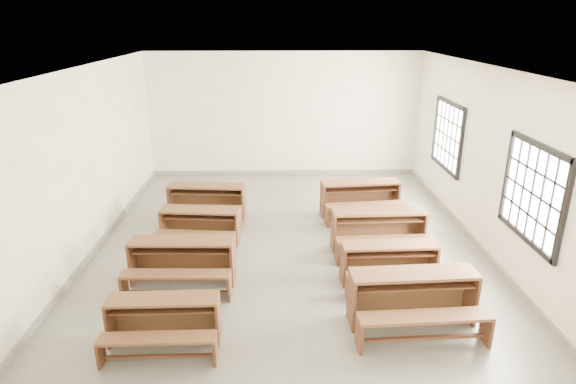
{
  "coord_description": "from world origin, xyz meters",
  "views": [
    {
      "loc": [
        -0.2,
        -8.16,
        3.94
      ],
      "look_at": [
        0.0,
        0.0,
        1.0
      ],
      "focal_mm": 30.0,
      "sensor_mm": 36.0,
      "label": 1
    }
  ],
  "objects_px": {
    "desk_set_3": "(206,199)",
    "desk_set_6": "(379,227)",
    "desk_set_0": "(163,318)",
    "desk_set_1": "(182,259)",
    "desk_set_5": "(390,261)",
    "desk_set_7": "(360,196)",
    "desk_set_4": "(413,295)",
    "desk_set_2": "(200,224)"
  },
  "relations": [
    {
      "from": "desk_set_3",
      "to": "desk_set_6",
      "type": "bearing_deg",
      "value": -20.67
    },
    {
      "from": "desk_set_0",
      "to": "desk_set_6",
      "type": "distance_m",
      "value": 4.17
    },
    {
      "from": "desk_set_1",
      "to": "desk_set_6",
      "type": "height_order",
      "value": "desk_set_6"
    },
    {
      "from": "desk_set_3",
      "to": "desk_set_5",
      "type": "distance_m",
      "value": 4.23
    },
    {
      "from": "desk_set_5",
      "to": "desk_set_7",
      "type": "xyz_separation_m",
      "value": [
        0.01,
        2.82,
        0.04
      ]
    },
    {
      "from": "desk_set_5",
      "to": "desk_set_4",
      "type": "bearing_deg",
      "value": -87.77
    },
    {
      "from": "desk_set_3",
      "to": "desk_set_4",
      "type": "relative_size",
      "value": 0.95
    },
    {
      "from": "desk_set_0",
      "to": "desk_set_4",
      "type": "distance_m",
      "value": 3.3
    },
    {
      "from": "desk_set_2",
      "to": "desk_set_4",
      "type": "relative_size",
      "value": 0.87
    },
    {
      "from": "desk_set_2",
      "to": "desk_set_3",
      "type": "bearing_deg",
      "value": 97.29
    },
    {
      "from": "desk_set_2",
      "to": "desk_set_4",
      "type": "xyz_separation_m",
      "value": [
        3.26,
        -2.62,
        0.07
      ]
    },
    {
      "from": "desk_set_3",
      "to": "desk_set_2",
      "type": "bearing_deg",
      "value": -83.46
    },
    {
      "from": "desk_set_5",
      "to": "desk_set_2",
      "type": "bearing_deg",
      "value": 152.16
    },
    {
      "from": "desk_set_1",
      "to": "desk_set_4",
      "type": "distance_m",
      "value": 3.51
    },
    {
      "from": "desk_set_4",
      "to": "desk_set_5",
      "type": "relative_size",
      "value": 1.16
    },
    {
      "from": "desk_set_0",
      "to": "desk_set_1",
      "type": "xyz_separation_m",
      "value": [
        -0.04,
        1.49,
        0.05
      ]
    },
    {
      "from": "desk_set_0",
      "to": "desk_set_5",
      "type": "relative_size",
      "value": 0.94
    },
    {
      "from": "desk_set_0",
      "to": "desk_set_6",
      "type": "bearing_deg",
      "value": 37.47
    },
    {
      "from": "desk_set_0",
      "to": "desk_set_2",
      "type": "xyz_separation_m",
      "value": [
        0.02,
        2.95,
        0.01
      ]
    },
    {
      "from": "desk_set_0",
      "to": "desk_set_2",
      "type": "bearing_deg",
      "value": 88.69
    },
    {
      "from": "desk_set_2",
      "to": "desk_set_6",
      "type": "height_order",
      "value": "desk_set_6"
    },
    {
      "from": "desk_set_1",
      "to": "desk_set_5",
      "type": "distance_m",
      "value": 3.24
    },
    {
      "from": "desk_set_2",
      "to": "desk_set_3",
      "type": "height_order",
      "value": "desk_set_3"
    },
    {
      "from": "desk_set_3",
      "to": "desk_set_6",
      "type": "distance_m",
      "value": 3.64
    },
    {
      "from": "desk_set_1",
      "to": "desk_set_5",
      "type": "bearing_deg",
      "value": -0.14
    },
    {
      "from": "desk_set_0",
      "to": "desk_set_4",
      "type": "bearing_deg",
      "value": 4.88
    },
    {
      "from": "desk_set_5",
      "to": "desk_set_7",
      "type": "relative_size",
      "value": 0.88
    },
    {
      "from": "desk_set_0",
      "to": "desk_set_6",
      "type": "relative_size",
      "value": 0.84
    },
    {
      "from": "desk_set_3",
      "to": "desk_set_1",
      "type": "bearing_deg",
      "value": -85.67
    },
    {
      "from": "desk_set_2",
      "to": "desk_set_1",
      "type": "bearing_deg",
      "value": -86.75
    },
    {
      "from": "desk_set_0",
      "to": "desk_set_7",
      "type": "distance_m",
      "value": 5.31
    },
    {
      "from": "desk_set_3",
      "to": "desk_set_7",
      "type": "xyz_separation_m",
      "value": [
        3.23,
        0.07,
        0.01
      ]
    },
    {
      "from": "desk_set_1",
      "to": "desk_set_6",
      "type": "relative_size",
      "value": 0.97
    },
    {
      "from": "desk_set_2",
      "to": "desk_set_7",
      "type": "height_order",
      "value": "desk_set_7"
    },
    {
      "from": "desk_set_2",
      "to": "desk_set_4",
      "type": "bearing_deg",
      "value": -33.27
    },
    {
      "from": "desk_set_3",
      "to": "desk_set_7",
      "type": "bearing_deg",
      "value": 6.05
    },
    {
      "from": "desk_set_0",
      "to": "desk_set_5",
      "type": "bearing_deg",
      "value": 22.76
    },
    {
      "from": "desk_set_1",
      "to": "desk_set_7",
      "type": "bearing_deg",
      "value": 41.53
    },
    {
      "from": "desk_set_3",
      "to": "desk_set_7",
      "type": "relative_size",
      "value": 0.97
    },
    {
      "from": "desk_set_0",
      "to": "desk_set_1",
      "type": "bearing_deg",
      "value": 90.5
    },
    {
      "from": "desk_set_2",
      "to": "desk_set_3",
      "type": "relative_size",
      "value": 0.91
    },
    {
      "from": "desk_set_5",
      "to": "desk_set_7",
      "type": "height_order",
      "value": "desk_set_7"
    }
  ]
}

